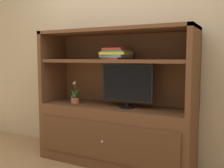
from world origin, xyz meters
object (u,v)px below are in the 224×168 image
(media_console, at_px, (114,121))
(magazine_stack, at_px, (117,54))
(tv_monitor, at_px, (127,84))
(potted_plant, at_px, (75,99))

(media_console, bearing_deg, magazine_stack, -19.74)
(tv_monitor, bearing_deg, magazine_stack, 171.56)
(media_console, relative_size, tv_monitor, 3.02)
(magazine_stack, bearing_deg, media_console, 160.26)
(media_console, distance_m, potted_plant, 0.54)
(tv_monitor, xyz_separation_m, magazine_stack, (-0.13, 0.02, 0.32))
(tv_monitor, distance_m, magazine_stack, 0.35)
(potted_plant, distance_m, magazine_stack, 0.75)
(media_console, height_order, magazine_stack, media_console)
(tv_monitor, distance_m, potted_plant, 0.69)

